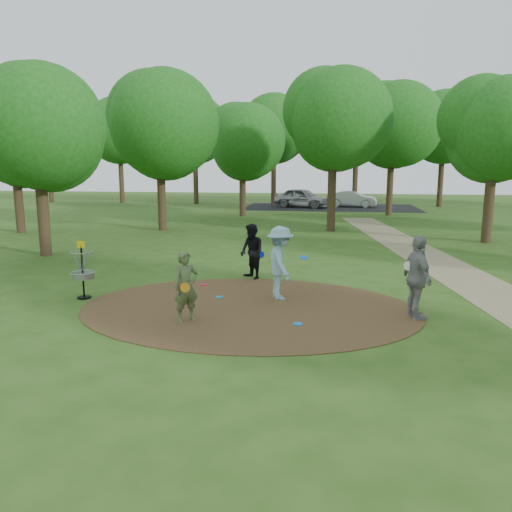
# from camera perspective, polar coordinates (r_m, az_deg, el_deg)

# --- Properties ---
(ground) EXTENTS (100.00, 100.00, 0.00)m
(ground) POSITION_cam_1_polar(r_m,az_deg,el_deg) (12.42, -0.81, -5.99)
(ground) COLOR #2D5119
(ground) RESTS_ON ground
(dirt_clearing) EXTENTS (8.40, 8.40, 0.02)m
(dirt_clearing) POSITION_cam_1_polar(r_m,az_deg,el_deg) (12.42, -0.81, -5.95)
(dirt_clearing) COLOR #47301C
(dirt_clearing) RESTS_ON ground
(footpath) EXTENTS (7.55, 39.89, 0.01)m
(footpath) POSITION_cam_1_polar(r_m,az_deg,el_deg) (14.92, 26.11, -4.25)
(footpath) COLOR #8C7A5B
(footpath) RESTS_ON ground
(parking_lot) EXTENTS (14.00, 8.00, 0.01)m
(parking_lot) POSITION_cam_1_polar(r_m,az_deg,el_deg) (41.90, 8.54, 5.53)
(parking_lot) COLOR black
(parking_lot) RESTS_ON ground
(player_observer_with_disc) EXTENTS (0.70, 0.67, 1.62)m
(player_observer_with_disc) POSITION_cam_1_polar(r_m,az_deg,el_deg) (11.32, -8.00, -3.49)
(player_observer_with_disc) COLOR #516439
(player_observer_with_disc) RESTS_ON ground
(player_throwing_with_disc) EXTENTS (1.33, 1.42, 1.94)m
(player_throwing_with_disc) POSITION_cam_1_polar(r_m,az_deg,el_deg) (13.07, 2.78, -0.80)
(player_throwing_with_disc) COLOR #87B5CA
(player_throwing_with_disc) RESTS_ON ground
(player_walking_with_disc) EXTENTS (1.03, 1.06, 1.72)m
(player_walking_with_disc) POSITION_cam_1_polar(r_m,az_deg,el_deg) (15.39, -0.48, 0.50)
(player_walking_with_disc) COLOR black
(player_walking_with_disc) RESTS_ON ground
(player_waiting_with_disc) EXTENTS (0.80, 1.23, 1.94)m
(player_waiting_with_disc) POSITION_cam_1_polar(r_m,az_deg,el_deg) (11.93, 17.96, -2.39)
(player_waiting_with_disc) COLOR gray
(player_waiting_with_disc) RESTS_ON ground
(disc_ground_cyan) EXTENTS (0.22, 0.22, 0.02)m
(disc_ground_cyan) POSITION_cam_1_polar(r_m,az_deg,el_deg) (13.36, -4.22, -4.70)
(disc_ground_cyan) COLOR #167FB7
(disc_ground_cyan) RESTS_ON dirt_clearing
(disc_ground_blue) EXTENTS (0.22, 0.22, 0.02)m
(disc_ground_blue) POSITION_cam_1_polar(r_m,az_deg,el_deg) (11.20, 4.79, -7.74)
(disc_ground_blue) COLOR #0D7DE8
(disc_ground_blue) RESTS_ON dirt_clearing
(disc_ground_red) EXTENTS (0.22, 0.22, 0.02)m
(disc_ground_red) POSITION_cam_1_polar(r_m,az_deg,el_deg) (14.75, -5.90, -3.28)
(disc_ground_red) COLOR red
(disc_ground_red) RESTS_ON dirt_clearing
(car_left) EXTENTS (5.02, 3.51, 1.59)m
(car_left) POSITION_cam_1_polar(r_m,az_deg,el_deg) (41.37, 5.33, 6.64)
(car_left) COLOR #94959B
(car_left) RESTS_ON ground
(car_right) EXTENTS (4.19, 1.97, 1.33)m
(car_right) POSITION_cam_1_polar(r_m,az_deg,el_deg) (42.34, 10.91, 6.40)
(car_right) COLOR #ADAFB5
(car_right) RESTS_ON ground
(disc_golf_basket) EXTENTS (0.63, 0.63, 1.54)m
(disc_golf_basket) POSITION_cam_1_polar(r_m,az_deg,el_deg) (13.91, -19.24, -1.09)
(disc_golf_basket) COLOR black
(disc_golf_basket) RESTS_ON ground
(tree_ring) EXTENTS (36.72, 45.31, 8.87)m
(tree_ring) POSITION_cam_1_polar(r_m,az_deg,el_deg) (19.83, 8.63, 15.06)
(tree_ring) COLOR #332316
(tree_ring) RESTS_ON ground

